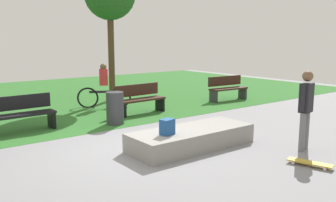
{
  "coord_description": "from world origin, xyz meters",
  "views": [
    {
      "loc": [
        -3.87,
        -6.5,
        2.32
      ],
      "look_at": [
        1.16,
        0.06,
        0.89
      ],
      "focal_mm": 38.82,
      "sensor_mm": 36.0,
      "label": 1
    }
  ],
  "objects": [
    {
      "name": "park_bench_far_right",
      "position": [
        6.21,
        2.96,
        0.48
      ],
      "size": [
        1.63,
        0.59,
        0.91
      ],
      "color": "#331E14",
      "rests_on": "ground_plane"
    },
    {
      "name": "concrete_ledge",
      "position": [
        1.16,
        -0.78,
        0.2
      ],
      "size": [
        2.82,
        1.08,
        0.4
      ],
      "primitive_type": "cube",
      "color": "gray",
      "rests_on": "ground_plane"
    },
    {
      "name": "skater_performing_trick",
      "position": [
        2.87,
        -2.39,
        0.98
      ],
      "size": [
        0.42,
        0.26,
        1.67
      ],
      "color": "slate",
      "rests_on": "ground_plane"
    },
    {
      "name": "park_bench_near_lamppost",
      "position": [
        2.22,
        2.88,
        0.48
      ],
      "size": [
        1.62,
        0.55,
        0.91
      ],
      "color": "#331E14",
      "rests_on": "ground_plane"
    },
    {
      "name": "backpack_on_ledge",
      "position": [
        0.45,
        -0.84,
        0.56
      ],
      "size": [
        0.32,
        0.26,
        0.32
      ],
      "primitive_type": "cube",
      "rotation": [
        0.0,
        0.0,
        3.37
      ],
      "color": "#1E4C8C",
      "rests_on": "concrete_ledge"
    },
    {
      "name": "trash_bin",
      "position": [
        0.89,
        2.1,
        0.45
      ],
      "size": [
        0.48,
        0.48,
        0.89
      ],
      "primitive_type": "cylinder",
      "color": "#333338",
      "rests_on": "ground_plane"
    },
    {
      "name": "grass_lawn",
      "position": [
        0.0,
        7.78,
        0.0
      ],
      "size": [
        26.6,
        12.44,
        0.01
      ],
      "primitive_type": "cube",
      "color": "#2D6B28",
      "rests_on": "ground_plane"
    },
    {
      "name": "cyclist_on_bicycle",
      "position": [
        1.84,
        4.53,
        0.63
      ],
      "size": [
        1.61,
        0.95,
        1.52
      ],
      "color": "black",
      "rests_on": "ground_plane"
    },
    {
      "name": "park_bench_center_lawn",
      "position": [
        -1.38,
        2.78,
        0.48
      ],
      "size": [
        1.61,
        0.52,
        0.91
      ],
      "color": "black",
      "rests_on": "ground_plane"
    },
    {
      "name": "skateboard_by_ledge",
      "position": [
        2.09,
        -3.02,
        0.06
      ],
      "size": [
        0.42,
        0.82,
        0.08
      ],
      "color": "gold",
      "rests_on": "ground_plane"
    },
    {
      "name": "ground_plane",
      "position": [
        0.0,
        0.0,
        0.0
      ],
      "size": [
        28.0,
        28.0,
        0.0
      ],
      "primitive_type": "plane",
      "color": "gray"
    }
  ]
}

